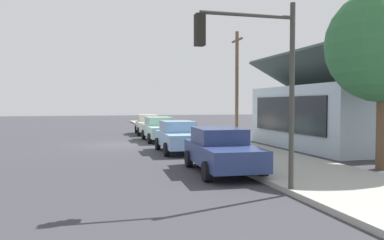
{
  "coord_description": "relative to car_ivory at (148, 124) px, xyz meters",
  "views": [
    {
      "loc": [
        23.63,
        -1.68,
        2.49
      ],
      "look_at": [
        2.74,
        3.81,
        1.58
      ],
      "focal_mm": 36.1,
      "sensor_mm": 36.0,
      "label": 1
    }
  ],
  "objects": [
    {
      "name": "car_skyblue",
      "position": [
        12.11,
        -0.15,
        -0.0
      ],
      "size": [
        4.35,
        2.06,
        1.59
      ],
      "rotation": [
        0.0,
        0.0,
        -0.01
      ],
      "color": "#8CB7E0",
      "rests_on": "ground"
    },
    {
      "name": "ground_plane",
      "position": [
        7.7,
        -2.82,
        -0.81
      ],
      "size": [
        120.0,
        120.0,
        0.0
      ],
      "primitive_type": "plane",
      "color": "#38383D"
    },
    {
      "name": "car_seafoam",
      "position": [
        5.89,
        -0.06,
        0.0
      ],
      "size": [
        4.88,
        2.04,
        1.59
      ],
      "rotation": [
        0.0,
        0.0,
        -0.0
      ],
      "color": "#9ED1BC",
      "rests_on": "ground"
    },
    {
      "name": "shade_tree",
      "position": [
        19.09,
        6.16,
        3.85
      ],
      "size": [
        4.31,
        4.31,
        6.85
      ],
      "color": "brown",
      "rests_on": "ground"
    },
    {
      "name": "fire_hydrant_red",
      "position": [
        12.77,
        1.38,
        -0.32
      ],
      "size": [
        0.22,
        0.22,
        0.71
      ],
      "color": "red",
      "rests_on": "sidewalk_curb"
    },
    {
      "name": "sidewalk_curb",
      "position": [
        7.7,
        2.78,
        -0.73
      ],
      "size": [
        60.0,
        4.2,
        0.16
      ],
      "primitive_type": "cube",
      "color": "#A3A099",
      "rests_on": "ground"
    },
    {
      "name": "car_ivory",
      "position": [
        0.0,
        0.0,
        0.0
      ],
      "size": [
        4.71,
        2.1,
        1.59
      ],
      "rotation": [
        0.0,
        0.0,
        -0.05
      ],
      "color": "silver",
      "rests_on": "ground"
    },
    {
      "name": "storefront_building",
      "position": [
        12.19,
        9.16,
        1.06
      ],
      "size": [
        9.97,
        6.8,
        5.32
      ],
      "color": "#ADBCC6",
      "rests_on": "ground"
    },
    {
      "name": "utility_pole_wooden",
      "position": [
        6.04,
        5.38,
        3.11
      ],
      "size": [
        1.8,
        0.24,
        7.5
      ],
      "color": "brown",
      "rests_on": "ground"
    },
    {
      "name": "car_navy",
      "position": [
        18.15,
        0.06,
        0.0
      ],
      "size": [
        4.76,
        2.27,
        1.59
      ],
      "rotation": [
        0.0,
        0.0,
        -0.05
      ],
      "color": "navy",
      "rests_on": "ground"
    },
    {
      "name": "traffic_light_main",
      "position": [
        21.88,
        -0.28,
        2.68
      ],
      "size": [
        0.37,
        2.79,
        5.2
      ],
      "color": "#383833",
      "rests_on": "ground"
    }
  ]
}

